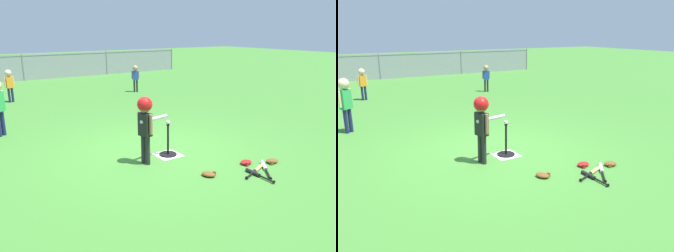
{
  "view_description": "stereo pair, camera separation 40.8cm",
  "coord_description": "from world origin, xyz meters",
  "views": [
    {
      "loc": [
        -3.16,
        -5.09,
        2.21
      ],
      "look_at": [
        0.1,
        -0.26,
        0.55
      ],
      "focal_mm": 36.39,
      "sensor_mm": 36.0,
      "label": 1
    },
    {
      "loc": [
        -2.81,
        -5.31,
        2.21
      ],
      "look_at": [
        0.1,
        -0.26,
        0.55
      ],
      "focal_mm": 36.39,
      "sensor_mm": 36.0,
      "label": 2
    }
  ],
  "objects": [
    {
      "name": "ground_plane",
      "position": [
        0.0,
        0.0,
        0.0
      ],
      "size": [
        60.0,
        60.0,
        0.0
      ],
      "primitive_type": "plane",
      "color": "#3D7A2D"
    },
    {
      "name": "spare_bat_wood",
      "position": [
        0.9,
        -1.67,
        0.03
      ],
      "size": [
        0.65,
        0.28,
        0.06
      ],
      "color": "#DBB266",
      "rests_on": "ground_plane"
    },
    {
      "name": "spare_bat_black",
      "position": [
        0.73,
        -1.79,
        0.03
      ],
      "size": [
        0.07,
        0.56,
        0.06
      ],
      "color": "black",
      "rests_on": "ground_plane"
    },
    {
      "name": "batting_tee",
      "position": [
        0.1,
        -0.26,
        0.09
      ],
      "size": [
        0.32,
        0.32,
        0.58
      ],
      "color": "black",
      "rests_on": "ground_plane"
    },
    {
      "name": "fielder_near_left",
      "position": [
        -1.37,
        6.38,
        0.66
      ],
      "size": [
        0.3,
        0.2,
        1.02
      ],
      "color": "#191E4C",
      "rests_on": "ground_plane"
    },
    {
      "name": "baseball_on_tee",
      "position": [
        0.1,
        -0.26,
        0.62
      ],
      "size": [
        0.07,
        0.07,
        0.07
      ],
      "primitive_type": "sphere",
      "color": "white",
      "rests_on": "batting_tee"
    },
    {
      "name": "batter_child",
      "position": [
        -0.44,
        -0.39,
        0.83
      ],
      "size": [
        0.63,
        0.32,
        1.16
      ],
      "color": "#262626",
      "rests_on": "ground_plane"
    },
    {
      "name": "spare_bat_silver",
      "position": [
        1.06,
        -1.68,
        0.03
      ],
      "size": [
        0.48,
        0.58,
        0.06
      ],
      "color": "silver",
      "rests_on": "ground_plane"
    },
    {
      "name": "glove_tossed_aside",
      "position": [
        1.37,
        -1.58,
        0.04
      ],
      "size": [
        0.24,
        0.19,
        0.07
      ],
      "color": "brown",
      "rests_on": "ground_plane"
    },
    {
      "name": "glove_by_plate",
      "position": [
        0.96,
        -1.37,
        0.04
      ],
      "size": [
        0.23,
        0.19,
        0.07
      ],
      "color": "#B21919",
      "rests_on": "ground_plane"
    },
    {
      "name": "glove_near_bats",
      "position": [
        0.11,
        -1.39,
        0.04
      ],
      "size": [
        0.25,
        0.27,
        0.07
      ],
      "color": "brown",
      "rests_on": "ground_plane"
    },
    {
      "name": "home_plate",
      "position": [
        0.1,
        -0.26,
        0.0
      ],
      "size": [
        0.44,
        0.44,
        0.01
      ],
      "primitive_type": "cube",
      "color": "white",
      "rests_on": "ground_plane"
    },
    {
      "name": "outfield_fence",
      "position": [
        0.0,
        11.09,
        0.62
      ],
      "size": [
        16.06,
        0.06,
        1.15
      ],
      "color": "slate",
      "rests_on": "ground_plane"
    },
    {
      "name": "fielder_near_right",
      "position": [
        2.76,
        5.8,
        0.62
      ],
      "size": [
        0.27,
        0.19,
        0.97
      ],
      "color": "#262626",
      "rests_on": "ground_plane"
    }
  ]
}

